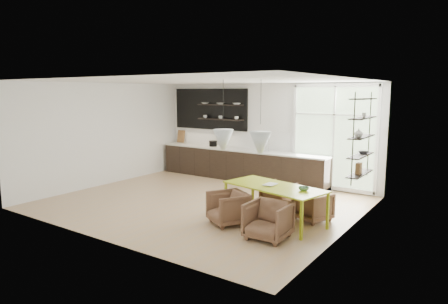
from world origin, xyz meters
The scene contains 11 objects.
room centered at (0.58, 1.10, 1.46)m, with size 7.02×6.01×2.91m.
kitchen_run centered at (-0.69, 2.69, 0.60)m, with size 5.54×0.69×2.75m.
right_shelving centered at (3.36, 1.17, 1.65)m, with size 0.26×1.22×1.90m.
dining_table centered at (2.10, -0.34, 0.71)m, with size 2.23×1.37×0.76m.
armchair_back_left centered at (1.72, 0.63, 0.30)m, with size 0.65×0.67×0.61m, color brown.
armchair_back_right centered at (2.71, 0.23, 0.30)m, with size 0.64×0.66×0.60m, color brown.
armchair_front_left centered at (1.39, -0.96, 0.33)m, with size 0.70×0.72×0.66m, color brown.
armchair_front_right centered at (2.45, -1.24, 0.34)m, with size 0.73×0.75×0.68m, color brown.
wire_stool centered at (1.12, -0.08, 0.27)m, with size 0.33×0.33×0.42m.
table_book centered at (1.89, -0.32, 0.77)m, with size 0.22×0.29×0.03m, color white.
table_bowl centered at (2.74, -0.35, 0.79)m, with size 0.21×0.21×0.07m, color #507D57.
Camera 1 is at (5.73, -7.42, 2.64)m, focal length 32.00 mm.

